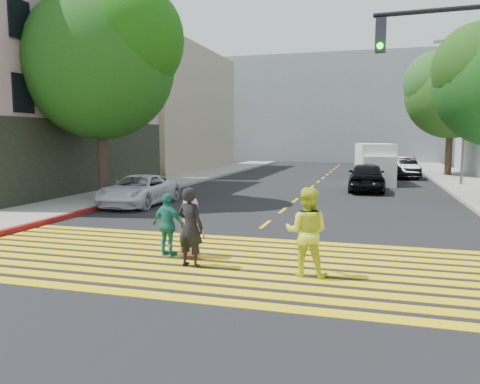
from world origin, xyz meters
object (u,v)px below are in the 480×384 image
at_px(pedestrian_woman, 307,232).
at_px(dark_car_parked, 403,167).
at_px(pedestrian_extra, 168,225).
at_px(dark_car_near, 366,176).
at_px(pedestrian_man, 190,227).
at_px(pedestrian_child, 191,228).
at_px(tree_left, 101,56).
at_px(silver_car, 374,166).
at_px(tree_right_far, 453,88).
at_px(white_sedan, 139,190).
at_px(white_van, 375,165).

height_order(pedestrian_woman, dark_car_parked, pedestrian_woman).
relative_size(pedestrian_extra, dark_car_near, 0.33).
height_order(pedestrian_man, pedestrian_woman, pedestrian_woman).
bearing_deg(pedestrian_child, tree_left, -39.76).
distance_m(pedestrian_child, silver_car, 27.59).
relative_size(tree_right_far, white_sedan, 2.05).
height_order(dark_car_parked, white_van, white_van).
bearing_deg(silver_car, pedestrian_man, 88.83).
distance_m(tree_right_far, white_van, 9.71).
relative_size(white_sedan, dark_car_near, 1.00).
bearing_deg(silver_car, pedestrian_woman, 93.95).
bearing_deg(tree_right_far, dark_car_near, -116.92).
relative_size(tree_right_far, dark_car_parked, 2.08).
bearing_deg(tree_left, white_sedan, -21.27).
height_order(tree_left, white_sedan, tree_left).
xyz_separation_m(pedestrian_man, pedestrian_child, (-0.28, 0.71, -0.16)).
bearing_deg(dark_car_near, tree_left, 30.74).
xyz_separation_m(tree_left, pedestrian_child, (7.28, -8.11, -5.57)).
xyz_separation_m(dark_car_near, silver_car, (0.37, 12.15, -0.14)).
bearing_deg(dark_car_parked, dark_car_near, -112.98).
bearing_deg(white_sedan, pedestrian_woman, -46.20).
bearing_deg(pedestrian_child, pedestrian_woman, 173.72).
distance_m(pedestrian_child, white_sedan, 8.99).
distance_m(tree_left, dark_car_parked, 21.49).
bearing_deg(pedestrian_woman, dark_car_parked, -97.00).
bearing_deg(pedestrian_man, tree_right_far, -94.19).
distance_m(tree_left, white_sedan, 6.06).
xyz_separation_m(tree_right_far, silver_car, (-5.15, 1.27, -5.60)).
distance_m(pedestrian_extra, dark_car_parked, 24.95).
distance_m(pedestrian_extra, white_sedan, 8.72).
distance_m(white_sedan, dark_car_parked, 20.17).
bearing_deg(white_sedan, pedestrian_child, -55.60).
distance_m(pedestrian_woman, pedestrian_extra, 3.43).
xyz_separation_m(pedestrian_child, dark_car_near, (3.75, 15.14, 0.06)).
height_order(white_sedan, dark_car_parked, dark_car_parked).
bearing_deg(tree_right_far, silver_car, 166.12).
xyz_separation_m(tree_left, white_van, (11.44, 11.39, -5.14)).
xyz_separation_m(white_sedan, dark_car_parked, (11.28, 16.71, 0.10)).
bearing_deg(silver_car, dark_car_near, 94.89).
relative_size(pedestrian_man, white_van, 0.33).
bearing_deg(pedestrian_woman, tree_left, -40.77).
bearing_deg(pedestrian_woman, dark_car_near, -92.93).
distance_m(pedestrian_child, dark_car_parked, 24.78).
bearing_deg(tree_left, pedestrian_child, -48.09).
bearing_deg(tree_right_far, dark_car_parked, -148.38).
height_order(tree_right_far, white_sedan, tree_right_far).
bearing_deg(dark_car_parked, white_sedan, -132.49).
relative_size(dark_car_near, white_van, 0.85).
bearing_deg(pedestrian_extra, silver_car, -84.77).
distance_m(tree_left, silver_car, 23.01).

